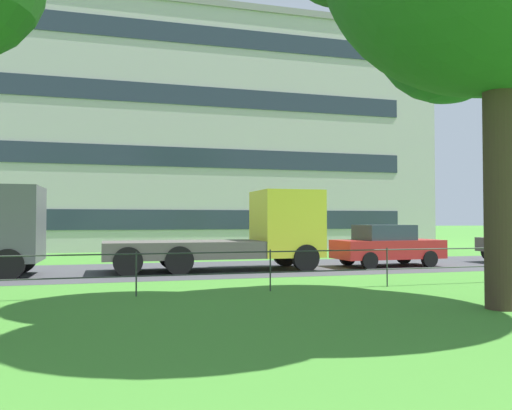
# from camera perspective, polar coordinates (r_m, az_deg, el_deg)

# --- Properties ---
(street_strip) EXTENTS (80.00, 6.43, 0.01)m
(street_strip) POSITION_cam_1_polar(r_m,az_deg,el_deg) (18.26, -8.92, -7.02)
(street_strip) COLOR #424247
(street_strip) RESTS_ON ground
(park_fence) EXTENTS (28.42, 0.04, 1.00)m
(park_fence) POSITION_cam_1_polar(r_m,az_deg,el_deg) (12.27, -5.52, -6.55)
(park_fence) COLOR #333833
(park_fence) RESTS_ON ground
(flatbed_truck_far_left) EXTENTS (7.31, 2.44, 2.75)m
(flatbed_truck_far_left) POSITION_cam_1_polar(r_m,az_deg,el_deg) (18.04, -1.10, -3.24)
(flatbed_truck_far_left) COLOR yellow
(flatbed_truck_far_left) RESTS_ON ground
(car_red_far_right) EXTENTS (4.06, 1.93, 1.54)m
(car_red_far_right) POSITION_cam_1_polar(r_m,az_deg,el_deg) (20.04, 14.09, -4.30)
(car_red_far_right) COLOR red
(car_red_far_right) RESTS_ON ground
(apartment_building_background) EXTENTS (34.76, 11.46, 14.37)m
(apartment_building_background) POSITION_cam_1_polar(r_m,az_deg,el_deg) (35.17, -10.94, 7.30)
(apartment_building_background) COLOR #B7B2AD
(apartment_building_background) RESTS_ON ground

